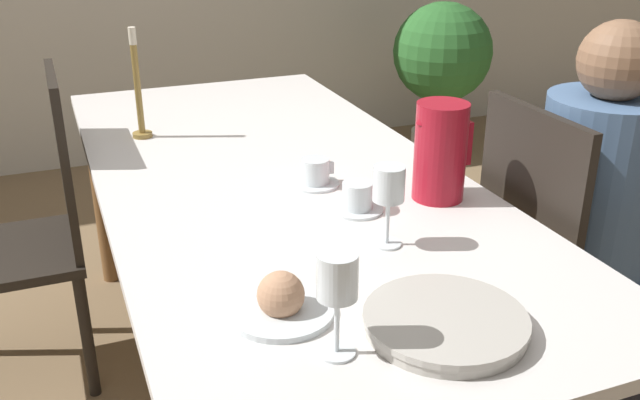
# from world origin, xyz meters

# --- Properties ---
(ground_plane) EXTENTS (20.00, 20.00, 0.00)m
(ground_plane) POSITION_xyz_m (0.00, 0.00, 0.00)
(ground_plane) COLOR #7F6647
(dining_table) EXTENTS (0.92, 2.07, 0.75)m
(dining_table) POSITION_xyz_m (0.00, 0.00, 0.66)
(dining_table) COLOR silver
(dining_table) RESTS_ON ground_plane
(chair_person_side) EXTENTS (0.42, 0.42, 0.98)m
(chair_person_side) POSITION_xyz_m (0.64, -0.39, 0.51)
(chair_person_side) COLOR black
(chair_person_side) RESTS_ON ground_plane
(chair_opposite) EXTENTS (0.42, 0.42, 0.98)m
(chair_opposite) POSITION_xyz_m (-0.64, 0.43, 0.51)
(chair_opposite) COLOR black
(chair_opposite) RESTS_ON ground_plane
(person_seated) EXTENTS (0.39, 0.41, 1.18)m
(person_seated) POSITION_xyz_m (0.74, -0.42, 0.70)
(person_seated) COLOR #33333D
(person_seated) RESTS_ON ground_plane
(red_pitcher) EXTENTS (0.15, 0.13, 0.24)m
(red_pitcher) POSITION_xyz_m (0.32, -0.29, 0.87)
(red_pitcher) COLOR #A31423
(red_pitcher) RESTS_ON dining_table
(wine_glass_water) EXTENTS (0.07, 0.07, 0.18)m
(wine_glass_water) POSITION_xyz_m (0.09, -0.48, 0.89)
(wine_glass_water) COLOR white
(wine_glass_water) RESTS_ON dining_table
(wine_glass_juice) EXTENTS (0.07, 0.07, 0.18)m
(wine_glass_juice) POSITION_xyz_m (-0.16, -0.80, 0.89)
(wine_glass_juice) COLOR white
(wine_glass_juice) RESTS_ON dining_table
(teacup_near_person) EXTENTS (0.12, 0.12, 0.07)m
(teacup_near_person) POSITION_xyz_m (0.10, -0.29, 0.78)
(teacup_near_person) COLOR silver
(teacup_near_person) RESTS_ON dining_table
(teacup_across) EXTENTS (0.12, 0.12, 0.07)m
(teacup_across) POSITION_xyz_m (0.07, -0.11, 0.78)
(teacup_across) COLOR silver
(teacup_across) RESTS_ON dining_table
(serving_tray) EXTENTS (0.29, 0.29, 0.03)m
(serving_tray) POSITION_xyz_m (0.04, -0.81, 0.77)
(serving_tray) COLOR #B7B2A8
(serving_tray) RESTS_ON dining_table
(bread_plate) EXTENTS (0.19, 0.19, 0.09)m
(bread_plate) POSITION_xyz_m (-0.21, -0.65, 0.78)
(bread_plate) COLOR silver
(bread_plate) RESTS_ON dining_table
(candlestick_tall) EXTENTS (0.06, 0.06, 0.33)m
(candlestick_tall) POSITION_xyz_m (-0.29, 0.45, 0.88)
(candlestick_tall) COLOR olive
(candlestick_tall) RESTS_ON dining_table
(potted_plant) EXTENTS (0.55, 0.55, 0.90)m
(potted_plant) POSITION_xyz_m (1.54, 1.74, 0.58)
(potted_plant) COLOR beige
(potted_plant) RESTS_ON ground_plane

